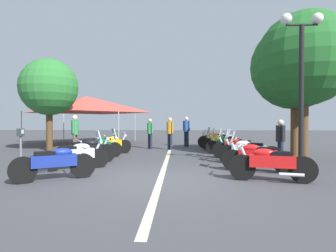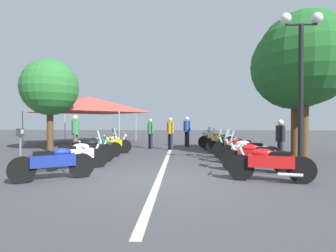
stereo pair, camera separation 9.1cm
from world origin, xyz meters
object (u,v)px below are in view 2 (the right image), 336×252
Objects in this scene: bystander_1 at (280,138)px; roadside_tree_1 at (305,59)px; motorcycle_right_row_3 at (238,147)px; event_tent at (88,104)px; motorcycle_left_row_0 at (54,162)px; traffic_cone_0 at (78,150)px; roadside_tree_0 at (50,88)px; motorcycle_right_row_0 at (270,163)px; motorcycle_right_row_4 at (228,144)px; motorcycle_right_row_7 at (216,139)px; roadside_tree_2 at (295,66)px; street_lamp_twin_globe at (301,63)px; motorcycle_right_row_2 at (248,151)px; bystander_2 at (170,131)px; motorcycle_left_row_2 at (86,150)px; motorcycle_left_row_3 at (97,147)px; motorcycle_left_row_4 at (110,144)px; bystander_4 at (75,131)px; motorcycle_right_row_1 at (256,156)px; motorcycle_right_row_5 at (223,142)px; parking_meter at (20,142)px; motorcycle_right_row_6 at (217,140)px; bystander_0 at (150,131)px; motorcycle_left_row_1 at (76,154)px; bystander_3 at (187,129)px.

roadside_tree_1 is (1.12, -1.34, 3.05)m from bystander_1.
motorcycle_right_row_3 is 11.31m from event_tent.
motorcycle_right_row_3 is at bearing 5.48° from motorcycle_left_row_0.
roadside_tree_0 reaches higher than traffic_cone_0.
motorcycle_right_row_4 is (5.49, 0.06, 0.00)m from motorcycle_right_row_0.
roadside_tree_2 is (-4.76, -2.69, 3.35)m from motorcycle_right_row_7.
street_lamp_twin_globe reaches higher than motorcycle_right_row_4.
motorcycle_right_row_2 is 12.26m from event_tent.
street_lamp_twin_globe is (-1.29, -1.22, 2.73)m from motorcycle_right_row_2.
bystander_2 is at bearing 38.93° from motorcycle_left_row_0.
street_lamp_twin_globe is (-1.47, -6.94, 2.75)m from motorcycle_left_row_2.
motorcycle_left_row_3 is 0.34× the size of roadside_tree_2.
motorcycle_left_row_3 is 7.87m from event_tent.
roadside_tree_1 is (-3.25, -5.45, 2.96)m from bystander_2.
bystander_4 reaches higher than motorcycle_left_row_4.
roadside_tree_2 is at bearing -110.58° from motorcycle_right_row_1.
motorcycle_right_row_0 and motorcycle_right_row_7 have the same top height.
traffic_cone_0 is at bearing 72.78° from motorcycle_left_row_0.
motorcycle_left_row_3 is at bearing 90.24° from roadside_tree_1.
motorcycle_right_row_0 is 6.88m from motorcycle_right_row_5.
motorcycle_right_row_0 is 6.84m from parking_meter.
roadside_tree_2 is (-2.05, -2.71, 3.35)m from motorcycle_right_row_5.
motorcycle_right_row_6 is (6.98, 0.19, 0.00)m from motorcycle_right_row_1.
roadside_tree_1 is at bearing -110.22° from motorcycle_right_row_0.
motorcycle_right_row_0 is 0.96× the size of motorcycle_right_row_6.
parking_meter is 0.28× the size of roadside_tree_0.
motorcycle_left_row_2 is at bearing 68.42° from motorcycle_right_row_7.
roadside_tree_0 is (-2.89, 8.82, 2.77)m from motorcycle_right_row_7.
motorcycle_right_row_5 is at bearing 52.90° from roadside_tree_2.
bystander_4 reaches higher than motorcycle_right_row_0.
motorcycle_right_row_7 is at bearing 0.21° from bystander_2.
roadside_tree_1 reaches higher than bystander_2.
motorcycle_right_row_2 is 1.59× the size of parking_meter.
motorcycle_right_row_3 is (1.23, -5.69, 0.01)m from motorcycle_left_row_2.
motorcycle_left_row_4 is 1.10× the size of bystander_0.
motorcycle_left_row_0 is 9.98m from roadside_tree_2.
motorcycle_left_row_1 is 1.02× the size of motorcycle_left_row_4.
event_tent is (9.75, 9.83, -0.56)m from street_lamp_twin_globe.
motorcycle_left_row_2 reaches higher than traffic_cone_0.
motorcycle_right_row_6 is at bearing -76.23° from motorcycle_right_row_4.
bystander_0 is (-1.69, 3.79, 0.50)m from motorcycle_right_row_7.
motorcycle_right_row_3 is 1.60× the size of parking_meter.
roadside_tree_0 reaches higher than motorcycle_right_row_2.
traffic_cone_0 is 4.40m from roadside_tree_0.
motorcycle_left_row_2 is 1.05× the size of motorcycle_left_row_3.
bystander_3 reaches higher than bystander_2.
motorcycle_left_row_3 is at bearing 15.47° from motorcycle_right_row_3.
motorcycle_right_row_4 is at bearing 111.86° from motorcycle_right_row_5.
bystander_0 reaches higher than motorcycle_left_row_1.
motorcycle_right_row_7 is (5.48, -5.55, -0.00)m from motorcycle_left_row_3.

